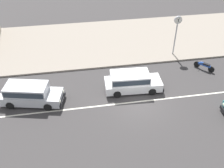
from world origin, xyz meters
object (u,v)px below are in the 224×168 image
(street_clock, at_px, (177,26))
(minivan_white_3, at_px, (132,81))
(minivan_silver_0, at_px, (29,93))
(motorcycle_0, at_px, (204,65))

(street_clock, bearing_deg, minivan_white_3, -138.23)
(minivan_silver_0, distance_m, street_clock, 14.14)
(minivan_white_3, bearing_deg, motorcycle_0, 14.11)
(motorcycle_0, height_order, street_clock, street_clock)
(street_clock, bearing_deg, minivan_silver_0, -159.54)
(minivan_silver_0, bearing_deg, minivan_white_3, 1.73)
(minivan_silver_0, bearing_deg, street_clock, 20.46)
(motorcycle_0, bearing_deg, minivan_white_3, -165.89)
(minivan_white_3, relative_size, motorcycle_0, 3.15)
(minivan_silver_0, relative_size, street_clock, 1.28)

